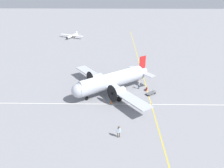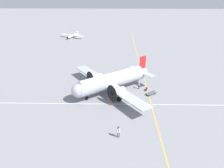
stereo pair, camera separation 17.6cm
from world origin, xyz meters
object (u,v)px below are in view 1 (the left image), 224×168
object	(u,v)px
baggage_cart	(151,93)
traffic_cone	(111,102)
airliner_main	(110,81)
light_aircraft_distant	(72,36)
crew_foreground	(119,131)
suitcase_upright_spare	(147,89)
suitcase_near_door	(146,90)
passenger_boarding	(139,84)

from	to	relation	value
baggage_cart	traffic_cone	xyz separation A→B (m)	(3.61, -7.83, -0.04)
airliner_main	traffic_cone	world-z (taller)	airliner_main
baggage_cart	light_aircraft_distant	xyz separation A→B (m)	(-47.57, -24.55, 0.55)
crew_foreground	suitcase_upright_spare	xyz separation A→B (m)	(-15.30, 6.01, -0.85)
suitcase_near_door	traffic_cone	distance (m)	8.68
passenger_boarding	traffic_cone	xyz separation A→B (m)	(6.10, -5.62, -0.79)
suitcase_upright_spare	light_aircraft_distant	size ratio (longest dim) A/B	0.06
crew_foreground	suitcase_upright_spare	bearing A→B (deg)	-122.90
suitcase_near_door	suitcase_upright_spare	bearing A→B (deg)	144.05
crew_foreground	passenger_boarding	size ratio (longest dim) A/B	1.09
airliner_main	passenger_boarding	xyz separation A→B (m)	(-1.86, 5.97, -1.60)
crew_foreground	suitcase_near_door	xyz separation A→B (m)	(-14.95, 5.76, -0.92)
suitcase_near_door	light_aircraft_distant	distance (m)	51.79
airliner_main	suitcase_near_door	bearing A→B (deg)	151.04
crew_foreground	light_aircraft_distant	xyz separation A→B (m)	(-60.99, -17.96, -0.32)
crew_foreground	suitcase_upright_spare	size ratio (longest dim) A/B	2.86
suitcase_upright_spare	baggage_cart	distance (m)	1.96
traffic_cone	suitcase_upright_spare	bearing A→B (deg)	127.12
suitcase_near_door	suitcase_upright_spare	xyz separation A→B (m)	(-0.35, 0.25, 0.08)
baggage_cart	traffic_cone	bearing A→B (deg)	-12.16
baggage_cart	suitcase_upright_spare	bearing A→B (deg)	-109.70
suitcase_upright_spare	airliner_main	bearing A→B (deg)	-80.71
passenger_boarding	light_aircraft_distant	xyz separation A→B (m)	(-45.08, -22.34, -0.20)
airliner_main	suitcase_near_door	world-z (taller)	airliner_main
baggage_cart	traffic_cone	distance (m)	8.63
suitcase_near_door	passenger_boarding	bearing A→B (deg)	-125.10
light_aircraft_distant	traffic_cone	xyz separation A→B (m)	(51.18, 16.72, -0.59)
airliner_main	traffic_cone	distance (m)	4.89
airliner_main	passenger_boarding	world-z (taller)	airliner_main
passenger_boarding	suitcase_near_door	world-z (taller)	passenger_boarding
light_aircraft_distant	traffic_cone	distance (m)	53.84
light_aircraft_distant	passenger_boarding	bearing A→B (deg)	50.08
crew_foreground	light_aircraft_distant	world-z (taller)	light_aircraft_distant
suitcase_near_door	suitcase_upright_spare	distance (m)	0.44
crew_foreground	passenger_boarding	xyz separation A→B (m)	(-15.92, 4.38, -0.12)
suitcase_upright_spare	traffic_cone	bearing A→B (deg)	-52.88
passenger_boarding	suitcase_upright_spare	distance (m)	1.89
baggage_cart	light_aircraft_distant	distance (m)	53.53
airliner_main	passenger_boarding	distance (m)	6.45
suitcase_upright_spare	light_aircraft_distant	xyz separation A→B (m)	(-45.69, -23.97, 0.53)
traffic_cone	baggage_cart	bearing A→B (deg)	114.75
crew_foreground	airliner_main	bearing A→B (deg)	-95.04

